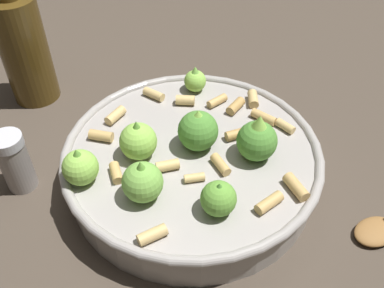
{
  "coord_description": "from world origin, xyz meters",
  "views": [
    {
      "loc": [
        -0.23,
        0.26,
        0.39
      ],
      "look_at": [
        0.0,
        0.0,
        0.06
      ],
      "focal_mm": 39.6,
      "sensor_mm": 36.0,
      "label": 1
    }
  ],
  "objects": [
    {
      "name": "pepper_shaker",
      "position": [
        0.15,
        0.14,
        0.04
      ],
      "size": [
        0.04,
        0.04,
        0.08
      ],
      "color": "gray",
      "rests_on": "ground"
    },
    {
      "name": "ground_plane",
      "position": [
        0.0,
        0.0,
        0.0
      ],
      "size": [
        2.4,
        2.4,
        0.0
      ],
      "primitive_type": "plane",
      "color": "#42382D"
    },
    {
      "name": "cooking_pan",
      "position": [
        -0.0,
        0.0,
        0.03
      ],
      "size": [
        0.3,
        0.3,
        0.11
      ],
      "color": "#9E9993",
      "rests_on": "ground"
    },
    {
      "name": "olive_oil_bottle",
      "position": [
        0.29,
        0.03,
        0.08
      ],
      "size": [
        0.07,
        0.07,
        0.2
      ],
      "color": "#4C3814",
      "rests_on": "ground"
    }
  ]
}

